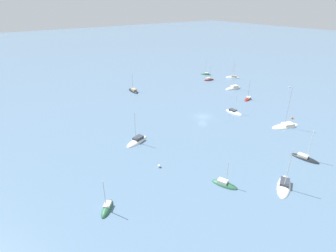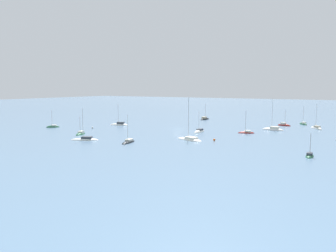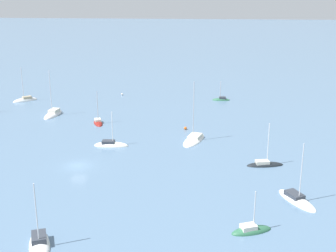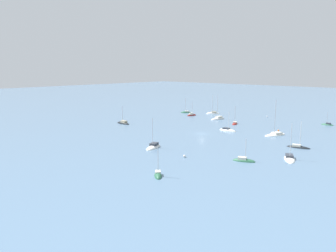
# 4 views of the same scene
# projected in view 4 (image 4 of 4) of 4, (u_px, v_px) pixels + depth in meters

# --- Properties ---
(ground_plane) EXTENTS (600.00, 600.00, 0.00)m
(ground_plane) POSITION_uv_depth(u_px,v_px,m) (202.00, 134.00, 111.28)
(ground_plane) COLOR slate
(sailboat_0) EXTENTS (2.19, 6.61, 7.62)m
(sailboat_0) POSITION_uv_depth(u_px,v_px,m) (227.00, 131.00, 116.19)
(sailboat_0) COLOR white
(sailboat_0) RESTS_ON ground_plane
(sailboat_1) EXTENTS (3.77, 5.77, 6.20)m
(sailboat_1) POSITION_uv_depth(u_px,v_px,m) (244.00, 161.00, 78.69)
(sailboat_1) COLOR #2D6647
(sailboat_1) RESTS_ON ground_plane
(sailboat_2) EXTENTS (5.38, 2.79, 7.08)m
(sailboat_2) POSITION_uv_depth(u_px,v_px,m) (192.00, 115.00, 152.75)
(sailboat_2) COLOR maroon
(sailboat_2) RESTS_ON ground_plane
(sailboat_3) EXTENTS (8.01, 3.81, 11.60)m
(sailboat_3) POSITION_uv_depth(u_px,v_px,m) (218.00, 119.00, 142.17)
(sailboat_3) COLOR silver
(sailboat_3) RESTS_ON ground_plane
(sailboat_4) EXTENTS (4.25, 5.13, 8.11)m
(sailboat_4) POSITION_uv_depth(u_px,v_px,m) (186.00, 113.00, 162.28)
(sailboat_4) COLOR #2D6647
(sailboat_4) RESTS_ON ground_plane
(sailboat_5) EXTENTS (1.71, 4.70, 5.61)m
(sailboat_5) POSITION_uv_depth(u_px,v_px,m) (327.00, 125.00, 127.91)
(sailboat_5) COLOR #2D6647
(sailboat_5) RESTS_ON ground_plane
(sailboat_6) EXTENTS (9.45, 5.74, 12.54)m
(sailboat_6) POSITION_uv_depth(u_px,v_px,m) (275.00, 135.00, 108.88)
(sailboat_6) COLOR white
(sailboat_6) RESTS_ON ground_plane
(sailboat_7) EXTENTS (2.48, 7.31, 7.93)m
(sailboat_7) POSITION_uv_depth(u_px,v_px,m) (123.00, 123.00, 130.83)
(sailboat_7) COLOR black
(sailboat_7) RESTS_ON ground_plane
(sailboat_8) EXTENTS (5.56, 3.52, 7.89)m
(sailboat_8) POSITION_uv_depth(u_px,v_px,m) (235.00, 124.00, 130.13)
(sailboat_8) COLOR maroon
(sailboat_8) RESTS_ON ground_plane
(sailboat_9) EXTENTS (3.04, 6.63, 8.12)m
(sailboat_9) POSITION_uv_depth(u_px,v_px,m) (298.00, 147.00, 91.84)
(sailboat_9) COLOR black
(sailboat_9) RESTS_ON ground_plane
(sailboat_10) EXTENTS (4.30, 4.44, 7.17)m
(sailboat_10) POSITION_uv_depth(u_px,v_px,m) (158.00, 176.00, 67.96)
(sailboat_10) COLOR #2D6647
(sailboat_10) RESTS_ON ground_plane
(sailboat_11) EXTENTS (8.14, 5.80, 9.55)m
(sailboat_11) POSITION_uv_depth(u_px,v_px,m) (289.00, 159.00, 80.40)
(sailboat_11) COLOR white
(sailboat_11) RESTS_ON ground_plane
(sailboat_12) EXTENTS (7.80, 4.80, 9.12)m
(sailboat_12) POSITION_uv_depth(u_px,v_px,m) (153.00, 147.00, 91.99)
(sailboat_12) COLOR white
(sailboat_12) RESTS_ON ground_plane
(sailboat_13) EXTENTS (5.46, 6.13, 9.74)m
(sailboat_13) POSITION_uv_depth(u_px,v_px,m) (213.00, 114.00, 158.73)
(sailboat_13) COLOR white
(sailboat_13) RESTS_ON ground_plane
(mooring_buoy_0) EXTENTS (0.55, 0.55, 0.55)m
(mooring_buoy_0) POSITION_uv_depth(u_px,v_px,m) (267.00, 116.00, 148.33)
(mooring_buoy_0) COLOR white
(mooring_buoy_0) RESTS_ON ground_plane
(mooring_buoy_1) EXTENTS (0.63, 0.63, 0.63)m
(mooring_buoy_1) POSITION_uv_depth(u_px,v_px,m) (278.00, 131.00, 114.97)
(mooring_buoy_1) COLOR orange
(mooring_buoy_1) RESTS_ON ground_plane
(mooring_buoy_2) EXTENTS (0.66, 0.66, 0.66)m
(mooring_buoy_2) POSITION_uv_depth(u_px,v_px,m) (184.00, 156.00, 82.00)
(mooring_buoy_2) COLOR white
(mooring_buoy_2) RESTS_ON ground_plane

